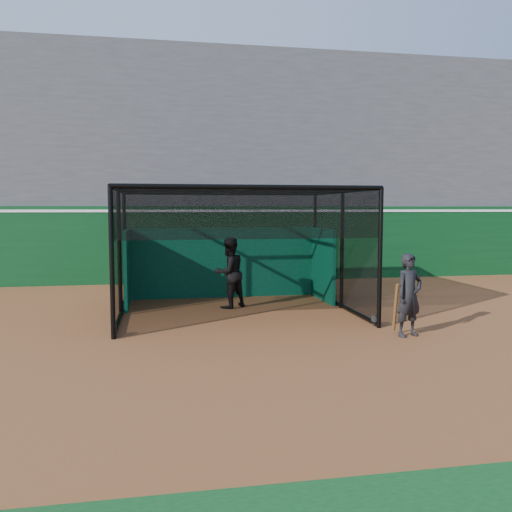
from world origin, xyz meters
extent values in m
plane|color=brown|center=(0.00, 0.00, 0.00)|extent=(120.00, 120.00, 0.00)
cube|color=#0A3B17|center=(0.00, 8.50, 1.25)|extent=(50.00, 0.45, 2.50)
cube|color=white|center=(0.00, 8.50, 2.35)|extent=(50.00, 0.50, 0.08)
cube|color=#4C4C4F|center=(0.00, 12.38, 3.88)|extent=(50.00, 7.85, 7.75)
cube|color=#4C4C4F|center=(0.00, 15.80, 8.35)|extent=(50.00, 0.30, 1.20)
cube|color=#085035|center=(0.66, 5.17, 0.95)|extent=(5.13, 0.10, 1.90)
cylinder|color=black|center=(-1.97, 0.97, 0.11)|extent=(0.08, 0.22, 0.22)
cylinder|color=black|center=(3.28, 0.97, 0.11)|extent=(0.08, 0.22, 0.22)
cylinder|color=black|center=(-1.97, 5.09, 0.11)|extent=(0.08, 0.22, 0.22)
cylinder|color=black|center=(3.28, 5.09, 0.11)|extent=(0.08, 0.22, 0.22)
imported|color=black|center=(0.59, 3.55, 0.86)|extent=(1.06, 0.99, 1.73)
imported|color=black|center=(3.54, -0.03, 0.79)|extent=(0.66, 0.53, 1.58)
cylinder|color=#593819|center=(3.29, 0.02, 0.55)|extent=(0.15, 0.36, 0.95)
camera|label=1|loc=(-1.18, -9.45, 2.42)|focal=38.00mm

